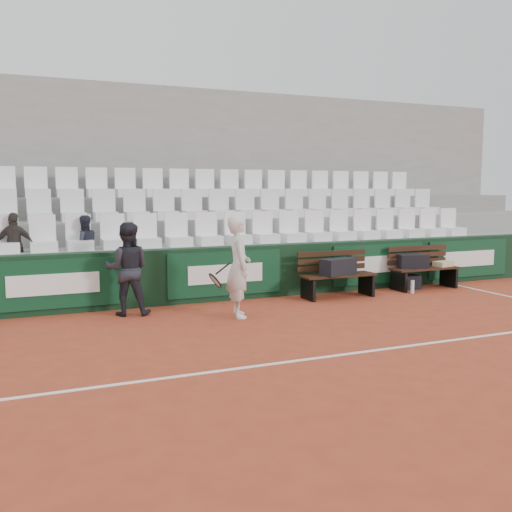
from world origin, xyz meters
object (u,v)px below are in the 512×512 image
at_px(sports_bag_left, 338,267).
at_px(sports_bag_ground, 408,282).
at_px(sports_bag_right, 413,261).
at_px(water_bottle_near, 313,294).
at_px(bench_left, 338,286).
at_px(spectator_b, 14,219).
at_px(spectator_c, 83,220).
at_px(ball_kid, 127,269).
at_px(bench_right, 424,278).
at_px(water_bottle_far, 412,287).
at_px(tennis_player, 238,267).

relative_size(sports_bag_left, sports_bag_ground, 1.52).
relative_size(sports_bag_right, water_bottle_near, 2.33).
bearing_deg(water_bottle_near, bench_left, 7.40).
bearing_deg(sports_bag_ground, spectator_b, 172.86).
bearing_deg(spectator_c, bench_left, 155.83).
height_order(ball_kid, spectator_b, spectator_b).
height_order(bench_right, water_bottle_far, bench_right).
distance_m(bench_right, water_bottle_near, 2.75).
height_order(water_bottle_near, water_bottle_far, water_bottle_far).
bearing_deg(spectator_c, water_bottle_near, 152.82).
relative_size(water_bottle_near, ball_kid, 0.17).
xyz_separation_m(bench_right, sports_bag_ground, (-0.33, 0.11, -0.08)).
relative_size(bench_right, water_bottle_near, 5.84).
xyz_separation_m(water_bottle_near, ball_kid, (-3.41, 0.12, 0.64)).
height_order(bench_right, sports_bag_right, sports_bag_right).
distance_m(bench_right, ball_kid, 6.18).
height_order(bench_left, spectator_c, spectator_c).
height_order(bench_left, ball_kid, ball_kid).
distance_m(water_bottle_near, spectator_c, 4.37).
xyz_separation_m(sports_bag_ground, spectator_b, (-7.50, 0.94, 1.42)).
bearing_deg(tennis_player, water_bottle_far, 8.40).
xyz_separation_m(sports_bag_left, spectator_c, (-4.51, 1.21, 0.93)).
relative_size(water_bottle_near, spectator_b, 0.23).
distance_m(sports_bag_left, tennis_player, 2.47).
relative_size(sports_bag_left, ball_kid, 0.47).
bearing_deg(sports_bag_right, water_bottle_far, -128.36).
bearing_deg(water_bottle_far, bench_right, 30.60).
bearing_deg(bench_right, bench_left, -176.94).
height_order(bench_left, bench_right, same).
xyz_separation_m(sports_bag_right, spectator_c, (-6.41, 1.02, 0.94)).
bearing_deg(spectator_c, spectator_b, -9.81).
bearing_deg(water_bottle_near, sports_bag_ground, 7.04).
xyz_separation_m(sports_bag_ground, spectator_c, (-6.36, 0.94, 1.39)).
height_order(bench_right, water_bottle_near, bench_right).
relative_size(bench_left, sports_bag_left, 2.09).
distance_m(tennis_player, spectator_b, 3.92).
height_order(bench_right, spectator_c, spectator_c).
bearing_deg(ball_kid, bench_right, -163.74).
xyz_separation_m(water_bottle_near, water_bottle_far, (2.18, -0.14, 0.00)).
distance_m(bench_right, spectator_b, 8.01).
bearing_deg(bench_right, water_bottle_near, -176.02).
xyz_separation_m(bench_right, sports_bag_left, (-2.18, -0.16, 0.38)).
height_order(sports_bag_left, sports_bag_right, sports_bag_left).
xyz_separation_m(water_bottle_far, spectator_c, (-6.13, 1.38, 1.40)).
xyz_separation_m(bench_left, spectator_b, (-5.67, 1.16, 1.34)).
bearing_deg(spectator_b, bench_left, -171.50).
bearing_deg(sports_bag_right, sports_bag_ground, 119.86).
distance_m(sports_bag_right, spectator_c, 6.56).
distance_m(sports_bag_ground, water_bottle_near, 2.43).
bearing_deg(water_bottle_far, water_bottle_near, 176.27).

